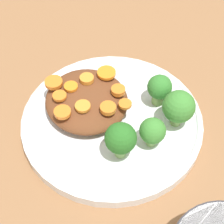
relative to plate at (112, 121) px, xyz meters
name	(u,v)px	position (x,y,z in m)	size (l,w,h in m)	color
ground_plane	(112,125)	(0.00, 0.00, -0.01)	(4.00, 4.00, 0.00)	#8C603D
plate	(112,121)	(0.00, 0.00, 0.00)	(0.26, 0.26, 0.02)	white
stew_mound	(87,100)	(0.03, 0.02, 0.02)	(0.13, 0.12, 0.03)	brown
broccoli_floret_0	(179,107)	(-0.05, -0.08, 0.04)	(0.05, 0.05, 0.06)	#759E51
broccoli_floret_1	(121,139)	(-0.06, 0.02, 0.04)	(0.04, 0.04, 0.06)	#7FA85B
broccoli_floret_2	(153,131)	(-0.06, -0.03, 0.03)	(0.04, 0.04, 0.05)	#7FA85B
broccoli_floret_3	(159,87)	(0.00, -0.08, 0.04)	(0.04, 0.04, 0.05)	#759E51
carrot_slice_0	(71,87)	(0.05, 0.04, 0.04)	(0.02, 0.02, 0.00)	orange
carrot_slice_1	(108,108)	(-0.01, 0.01, 0.04)	(0.02, 0.02, 0.01)	orange
carrot_slice_2	(60,96)	(0.04, 0.06, 0.04)	(0.02, 0.02, 0.00)	orange
carrot_slice_3	(83,106)	(0.01, 0.04, 0.04)	(0.02, 0.02, 0.00)	orange
carrot_slice_4	(106,73)	(0.06, -0.02, 0.04)	(0.03, 0.03, 0.00)	orange
carrot_slice_5	(87,79)	(0.06, 0.01, 0.04)	(0.02, 0.02, 0.01)	orange
carrot_slice_6	(118,90)	(0.02, -0.02, 0.04)	(0.02, 0.02, 0.01)	orange
carrot_slice_7	(54,82)	(0.07, 0.06, 0.04)	(0.03, 0.03, 0.01)	orange
carrot_slice_8	(125,104)	(-0.01, -0.02, 0.04)	(0.02, 0.02, 0.00)	orange
carrot_slice_9	(62,112)	(0.01, 0.07, 0.04)	(0.02, 0.02, 0.01)	orange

